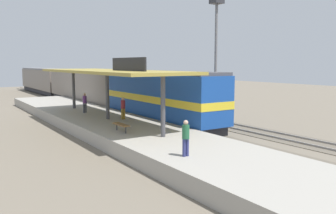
{
  "coord_description": "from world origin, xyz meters",
  "views": [
    {
      "loc": [
        -15.56,
        -25.18,
        5.19
      ],
      "look_at": [
        -1.38,
        -3.64,
        2.0
      ],
      "focal_mm": 37.55,
      "sensor_mm": 36.0,
      "label": 1
    }
  ],
  "objects_px": {
    "passenger_carriage_rear": "(43,80)",
    "person_walking": "(123,107)",
    "platform_bench": "(121,125)",
    "locomotive": "(161,97)",
    "light_mast": "(216,31)",
    "person_waiting": "(85,102)",
    "person_boarding": "(186,136)",
    "passenger_carriage_front": "(85,87)"
  },
  "relations": [
    {
      "from": "passenger_carriage_rear",
      "to": "person_walking",
      "type": "xyz_separation_m",
      "value": [
        -3.65,
        -39.12,
        -0.46
      ]
    },
    {
      "from": "platform_bench",
      "to": "locomotive",
      "type": "height_order",
      "value": "locomotive"
    },
    {
      "from": "platform_bench",
      "to": "person_walking",
      "type": "xyz_separation_m",
      "value": [
        2.35,
        4.5,
        0.51
      ]
    },
    {
      "from": "person_walking",
      "to": "light_mast",
      "type": "bearing_deg",
      "value": 11.87
    },
    {
      "from": "platform_bench",
      "to": "person_waiting",
      "type": "height_order",
      "value": "person_waiting"
    },
    {
      "from": "person_waiting",
      "to": "person_boarding",
      "type": "xyz_separation_m",
      "value": [
        -1.29,
        -16.78,
        0.0
      ]
    },
    {
      "from": "person_walking",
      "to": "person_boarding",
      "type": "relative_size",
      "value": 1.0
    },
    {
      "from": "light_mast",
      "to": "person_waiting",
      "type": "height_order",
      "value": "light_mast"
    },
    {
      "from": "light_mast",
      "to": "locomotive",
      "type": "bearing_deg",
      "value": -165.04
    },
    {
      "from": "locomotive",
      "to": "person_waiting",
      "type": "relative_size",
      "value": 8.44
    },
    {
      "from": "passenger_carriage_front",
      "to": "passenger_carriage_rear",
      "type": "bearing_deg",
      "value": 90.0
    },
    {
      "from": "person_walking",
      "to": "locomotive",
      "type": "bearing_deg",
      "value": 5.04
    },
    {
      "from": "person_walking",
      "to": "platform_bench",
      "type": "bearing_deg",
      "value": -117.58
    },
    {
      "from": "locomotive",
      "to": "person_boarding",
      "type": "bearing_deg",
      "value": -117.21
    },
    {
      "from": "person_walking",
      "to": "person_boarding",
      "type": "distance_m",
      "value": 11.8
    },
    {
      "from": "person_walking",
      "to": "person_boarding",
      "type": "xyz_separation_m",
      "value": [
        -2.45,
        -11.54,
        0.0
      ]
    },
    {
      "from": "platform_bench",
      "to": "person_waiting",
      "type": "bearing_deg",
      "value": 83.02
    },
    {
      "from": "light_mast",
      "to": "person_walking",
      "type": "xyz_separation_m",
      "value": [
        -11.45,
        -2.41,
        -6.54
      ]
    },
    {
      "from": "light_mast",
      "to": "person_waiting",
      "type": "bearing_deg",
      "value": 167.32
    },
    {
      "from": "locomotive",
      "to": "passenger_carriage_front",
      "type": "distance_m",
      "value": 18.0
    },
    {
      "from": "person_walking",
      "to": "passenger_carriage_front",
      "type": "bearing_deg",
      "value": 78.73
    },
    {
      "from": "locomotive",
      "to": "light_mast",
      "type": "bearing_deg",
      "value": 14.96
    },
    {
      "from": "locomotive",
      "to": "person_boarding",
      "type": "height_order",
      "value": "locomotive"
    },
    {
      "from": "locomotive",
      "to": "light_mast",
      "type": "xyz_separation_m",
      "value": [
        7.8,
        2.08,
        5.99
      ]
    },
    {
      "from": "platform_bench",
      "to": "person_walking",
      "type": "bearing_deg",
      "value": 62.42
    },
    {
      "from": "passenger_carriage_rear",
      "to": "person_waiting",
      "type": "relative_size",
      "value": 11.7
    },
    {
      "from": "light_mast",
      "to": "passenger_carriage_rear",
      "type": "bearing_deg",
      "value": 101.99
    },
    {
      "from": "locomotive",
      "to": "person_waiting",
      "type": "height_order",
      "value": "locomotive"
    },
    {
      "from": "passenger_carriage_rear",
      "to": "person_boarding",
      "type": "distance_m",
      "value": 51.03
    },
    {
      "from": "locomotive",
      "to": "person_waiting",
      "type": "bearing_deg",
      "value": 134.33
    },
    {
      "from": "person_boarding",
      "to": "person_walking",
      "type": "bearing_deg",
      "value": 78.03
    },
    {
      "from": "light_mast",
      "to": "person_waiting",
      "type": "xyz_separation_m",
      "value": [
        -12.61,
        2.84,
        -6.54
      ]
    },
    {
      "from": "person_waiting",
      "to": "locomotive",
      "type": "bearing_deg",
      "value": -45.67
    },
    {
      "from": "person_boarding",
      "to": "person_waiting",
      "type": "bearing_deg",
      "value": 85.6
    },
    {
      "from": "passenger_carriage_front",
      "to": "person_boarding",
      "type": "bearing_deg",
      "value": -101.54
    },
    {
      "from": "locomotive",
      "to": "passenger_carriage_rear",
      "type": "relative_size",
      "value": 0.72
    },
    {
      "from": "person_waiting",
      "to": "person_walking",
      "type": "bearing_deg",
      "value": -77.57
    },
    {
      "from": "passenger_carriage_front",
      "to": "person_boarding",
      "type": "xyz_separation_m",
      "value": [
        -6.1,
        -29.86,
        -0.46
      ]
    },
    {
      "from": "locomotive",
      "to": "passenger_carriage_rear",
      "type": "xyz_separation_m",
      "value": [
        0.0,
        38.8,
        -0.1
      ]
    },
    {
      "from": "locomotive",
      "to": "person_walking",
      "type": "distance_m",
      "value": 3.71
    },
    {
      "from": "passenger_carriage_front",
      "to": "person_waiting",
      "type": "xyz_separation_m",
      "value": [
        -4.81,
        -13.08,
        -0.46
      ]
    },
    {
      "from": "locomotive",
      "to": "passenger_carriage_rear",
      "type": "distance_m",
      "value": 38.8
    }
  ]
}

